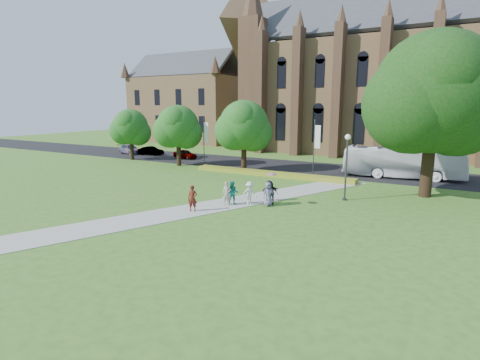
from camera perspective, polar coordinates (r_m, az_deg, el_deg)
The scene contains 25 objects.
ground at distance 27.92m, azimuth -2.87°, elevation -4.10°, with size 160.00×160.00×0.00m, color #396A1F.
road at distance 45.73m, azimuth 10.55°, elevation 1.78°, with size 160.00×10.00×0.02m, color black.
footpath at distance 28.74m, azimuth -1.81°, elevation -3.61°, with size 3.20×30.00×0.04m, color #B2B2A8.
flower_hedge at distance 40.17m, azimuth 4.71°, elevation 0.95°, with size 18.00×1.40×0.45m, color gold.
cathedral at distance 62.92m, azimuth 26.12°, elevation 15.26°, with size 52.60×18.25×28.00m.
building_west at distance 80.86m, azimuth -7.70°, elevation 12.45°, with size 22.00×14.00×18.30m.
streetlamp at distance 30.36m, azimuth 15.94°, elevation 3.08°, with size 0.44×0.44×5.24m.
large_tree at distance 33.83m, azimuth 27.54°, elevation 11.67°, with size 9.60×9.60×13.20m.
street_tree_0 at distance 47.12m, azimuth -9.44°, elevation 8.05°, with size 5.20×5.20×7.50m.
street_tree_1 at distance 42.53m, azimuth 0.60°, elevation 8.34°, with size 5.60×5.60×8.05m.
street_tree_2 at distance 53.91m, azimuth -16.34°, elevation 7.77°, with size 4.80×4.80×6.95m.
banner_pole_0 at distance 40.11m, azimuth 11.36°, elevation 5.32°, with size 0.70×0.10×6.00m.
banner_pole_1 at distance 46.34m, azimuth -5.42°, elevation 6.26°, with size 0.70×0.10×6.00m.
tour_coach at distance 42.16m, azimuth 23.49°, elevation 2.51°, with size 2.76×11.78×3.28m, color silver.
car_0 at distance 53.71m, azimuth -8.38°, elevation 3.94°, with size 1.50×3.73×1.27m, color gray.
car_1 at distance 58.40m, azimuth -13.41°, elevation 4.34°, with size 1.36×3.91×1.29m, color gray.
car_2 at distance 61.05m, azimuth -16.45°, elevation 4.52°, with size 1.95×4.79×1.39m, color gray.
pedestrian_0 at distance 26.63m, azimuth -7.25°, elevation -2.80°, with size 0.67×0.44×1.85m, color #591C14.
pedestrian_1 at distance 28.18m, azimuth -1.11°, elevation -1.97°, with size 0.88×0.68×1.81m, color teal.
pedestrian_2 at distance 28.12m, azimuth 1.46°, elevation -2.04°, with size 1.14×0.66×1.77m, color silver.
pedestrian_3 at distance 28.41m, azimuth 4.77°, elevation -2.01°, with size 1.00×0.41×1.70m, color black.
pedestrian_4 at distance 27.97m, azimuth 4.35°, elevation -2.14°, with size 0.87×0.56×1.77m, color slate.
pedestrian_5 at distance 29.45m, azimuth 4.50°, elevation -1.59°, with size 1.52×0.48×1.64m, color #25272D.
pedestrian_6 at distance 27.98m, azimuth -2.03°, elevation -2.10°, with size 0.65×0.43×1.78m, color #AA9F8E.
parasol at distance 27.73m, azimuth 4.81°, elevation 0.30°, with size 0.75×0.75×0.66m, color #CE92AE.
Camera 1 is at (14.34, -22.79, 7.39)m, focal length 28.00 mm.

